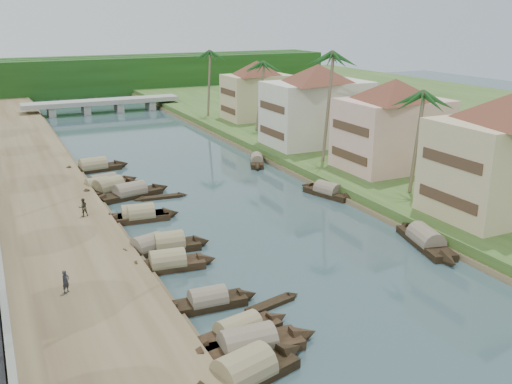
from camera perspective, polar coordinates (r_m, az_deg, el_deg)
name	(u,v)px	position (r m, az deg, el deg)	size (l,w,h in m)	color
ground	(294,255)	(43.59, 3.79, -6.27)	(220.00, 220.00, 0.00)	#32484C
left_bank	(42,203)	(57.39, -20.62, -1.05)	(10.00, 180.00, 0.80)	brown
right_bank	(351,161)	(69.14, 9.45, 3.05)	(16.00, 180.00, 1.20)	#315221
treeline	(76,76)	(136.77, -17.52, 10.98)	(120.00, 14.00, 8.00)	#18370F
bridge	(102,103)	(109.62, -15.13, 8.56)	(28.00, 4.00, 2.40)	gray
building_near	(506,153)	(51.93, 23.73, 3.59)	(14.85, 14.85, 10.20)	tan
building_mid	(393,123)	(63.89, 13.52, 6.71)	(14.11, 14.11, 9.70)	beige
building_far	(317,104)	(74.54, 6.13, 8.76)	(15.59, 15.59, 10.20)	beige
building_distant	(257,89)	(92.48, 0.07, 10.22)	(12.62, 12.62, 9.20)	tan
sampan_0	(248,346)	(31.69, -0.83, -15.18)	(8.63, 2.21, 2.25)	black
sampan_1	(244,373)	(29.68, -1.20, -17.69)	(8.39, 3.87, 2.41)	black
sampan_2	(238,332)	(32.93, -1.77, -13.84)	(7.33, 2.80, 1.94)	black
sampan_3	(208,302)	(36.12, -4.82, -10.87)	(6.78, 1.80, 1.86)	black
sampan_4	(168,264)	(41.50, -8.81, -7.09)	(7.43, 2.51, 2.09)	black
sampan_5	(169,245)	(44.66, -8.68, -5.27)	(6.77, 2.31, 2.14)	black
sampan_6	(148,248)	(44.47, -10.71, -5.48)	(6.79, 3.42, 2.02)	black
sampan_7	(137,216)	(51.48, -11.81, -2.33)	(7.82, 2.73, 2.06)	black
sampan_8	(141,216)	(51.35, -11.44, -2.36)	(7.02, 2.28, 2.15)	black
sampan_9	(130,193)	(57.97, -12.46, -0.13)	(8.97, 3.54, 2.22)	black
sampan_10	(98,187)	(61.06, -15.53, 0.53)	(6.88, 2.53, 1.91)	black
sampan_11	(109,189)	(59.96, -14.52, 0.31)	(8.24, 4.95, 2.34)	black
sampan_12	(104,183)	(62.33, -14.97, 0.91)	(7.87, 2.70, 1.89)	black
sampan_13	(93,168)	(68.76, -15.96, 2.37)	(8.82, 2.63, 2.36)	black
sampan_14	(426,241)	(46.86, 16.60, -4.71)	(3.92, 9.42, 2.24)	black
sampan_15	(328,192)	(57.55, 7.20, 0.02)	(3.64, 7.49, 2.01)	black
sampan_16	(257,161)	(69.14, 0.09, 3.12)	(4.08, 7.04, 1.80)	black
canoe_1	(270,305)	(36.29, 1.42, -11.21)	(4.83, 1.84, 0.77)	black
canoe_2	(161,197)	(57.12, -9.50, -0.54)	(5.53, 1.31, 0.80)	black
palm_1	(419,96)	(54.47, 15.98, 9.21)	(3.20, 3.20, 10.89)	#76664E
palm_2	(328,57)	(64.64, 7.21, 13.29)	(3.20, 3.20, 13.64)	#76664E
palm_3	(258,64)	(82.43, 0.21, 12.64)	(3.20, 3.20, 11.16)	#76664E
palm_7	(207,53)	(95.11, -4.90, 13.64)	(3.20, 3.20, 11.91)	#76664E
tree_6	(335,94)	(80.04, 7.92, 9.70)	(4.88, 4.88, 7.86)	#463628
person_near	(66,282)	(37.81, -18.50, -8.49)	(0.54, 0.36, 1.48)	#282830
person_far	(83,207)	(51.11, -16.91, -1.47)	(0.78, 0.61, 1.61)	#393628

